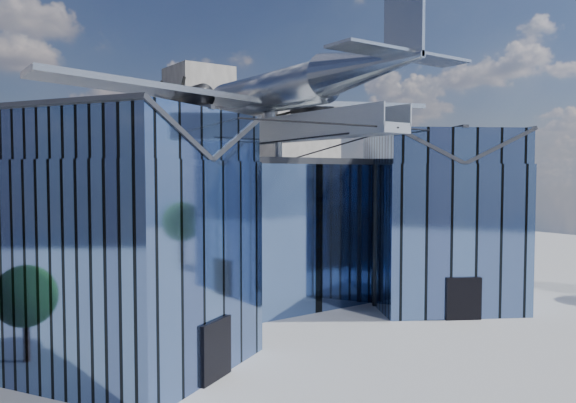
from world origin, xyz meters
TOP-DOWN VIEW (x-y plane):
  - ground_plane at (0.00, 0.00)m, footprint 120.00×120.00m
  - museum at (0.00, 5.82)m, footprint 32.88×24.50m
  - bg_towers at (1.45, 50.49)m, footprint 77.00×24.50m
  - tree_plaza_w at (-15.77, 1.56)m, footprint 3.95×3.95m
  - tree_side_e at (30.97, 12.90)m, footprint 4.47×4.47m

SIDE VIEW (x-z plane):
  - ground_plane at x=0.00m, z-range 0.00..0.00m
  - tree_plaza_w at x=-15.77m, z-range 0.91..6.09m
  - tree_side_e at x=30.97m, z-range 1.02..6.77m
  - museum at x=0.00m, z-range -3.26..14.34m
  - bg_towers at x=1.45m, z-range -2.99..23.01m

